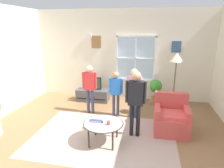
{
  "coord_description": "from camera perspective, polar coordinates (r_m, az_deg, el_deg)",
  "views": [
    {
      "loc": [
        0.95,
        -3.47,
        2.33
      ],
      "look_at": [
        0.15,
        0.56,
        1.14
      ],
      "focal_mm": 31.18,
      "sensor_mm": 36.0,
      "label": 1
    }
  ],
  "objects": [
    {
      "name": "back_wall",
      "position": [
        6.54,
        2.92,
        8.51
      ],
      "size": [
        5.74,
        0.17,
        2.92
      ],
      "color": "silver",
      "rests_on": "ground_plane"
    },
    {
      "name": "remote_near_books",
      "position": [
        4.11,
        -3.18,
        -10.83
      ],
      "size": [
        0.1,
        0.14,
        0.02
      ],
      "primitive_type": "cube",
      "rotation": [
        0.0,
        0.0,
        0.51
      ],
      "color": "black",
      "rests_on": "coffee_table"
    },
    {
      "name": "person_blue_shirt",
      "position": [
        5.14,
        1.14,
        -1.45
      ],
      "size": [
        0.37,
        0.17,
        1.23
      ],
      "color": "#333851",
      "rests_on": "ground_plane"
    },
    {
      "name": "area_rug",
      "position": [
        4.48,
        -2.44,
        -15.07
      ],
      "size": [
        3.11,
        2.16,
        0.01
      ],
      "primitive_type": "cube",
      "color": "tan",
      "rests_on": "ground_plane"
    },
    {
      "name": "ground_plane",
      "position": [
        4.3,
        -3.58,
        -16.85
      ],
      "size": [
        6.34,
        6.35,
        0.02
      ],
      "primitive_type": "cube",
      "color": "olive"
    },
    {
      "name": "cup",
      "position": [
        3.97,
        -1.05,
        -11.31
      ],
      "size": [
        0.07,
        0.07,
        0.08
      ],
      "primitive_type": "cylinder",
      "color": "#BF3F3F",
      "rests_on": "coffee_table"
    },
    {
      "name": "floor_lamp",
      "position": [
        5.15,
        18.31,
        5.59
      ],
      "size": [
        0.32,
        0.32,
        1.74
      ],
      "color": "black",
      "rests_on": "ground_plane"
    },
    {
      "name": "tv_stand",
      "position": [
        6.45,
        -5.65,
        -3.25
      ],
      "size": [
        1.05,
        0.44,
        0.39
      ],
      "color": "#4C4C51",
      "rests_on": "ground_plane"
    },
    {
      "name": "potted_plant_by_window",
      "position": [
        6.19,
        12.64,
        -1.58
      ],
      "size": [
        0.39,
        0.39,
        0.79
      ],
      "color": "#9E6B4C",
      "rests_on": "ground_plane"
    },
    {
      "name": "person_black_shirt",
      "position": [
        4.16,
        6.96,
        -3.75
      ],
      "size": [
        0.44,
        0.2,
        1.47
      ],
      "color": "black",
      "rests_on": "ground_plane"
    },
    {
      "name": "coffee_table",
      "position": [
        4.08,
        -2.56,
        -11.6
      ],
      "size": [
        0.83,
        0.83,
        0.46
      ],
      "color": "#99B2B7",
      "rests_on": "ground_plane"
    },
    {
      "name": "book_stack",
      "position": [
        4.13,
        -4.35,
        -10.3
      ],
      "size": [
        0.24,
        0.2,
        0.08
      ],
      "color": "#A972B9",
      "rests_on": "coffee_table"
    },
    {
      "name": "armchair",
      "position": [
        4.74,
        16.92,
        -9.59
      ],
      "size": [
        0.76,
        0.74,
        0.87
      ],
      "color": "#D14C47",
      "rests_on": "ground_plane"
    },
    {
      "name": "television",
      "position": [
        6.32,
        -5.76,
        0.25
      ],
      "size": [
        0.59,
        0.08,
        0.41
      ],
      "color": "#4C4C4C",
      "rests_on": "tv_stand"
    },
    {
      "name": "person_pink_shirt",
      "position": [
        5.04,
        6.43,
        -1.11
      ],
      "size": [
        0.4,
        0.18,
        1.34
      ],
      "color": "#333851",
      "rests_on": "ground_plane"
    },
    {
      "name": "person_red_shirt",
      "position": [
        5.34,
        -6.53,
        0.05
      ],
      "size": [
        0.41,
        0.19,
        1.37
      ],
      "color": "#333851",
      "rests_on": "ground_plane"
    }
  ]
}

